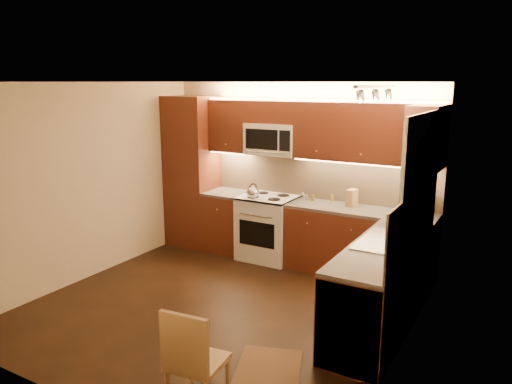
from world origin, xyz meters
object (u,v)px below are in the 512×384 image
Objects in this scene: stove at (268,227)px; toaster_oven at (418,204)px; microwave at (273,139)px; kettle at (253,191)px; dining_chair at (198,359)px; sink at (387,235)px; soap_bottle at (416,230)px; knife_block at (352,198)px.

toaster_oven reaches higher than stove.
kettle is at bearing -112.64° from microwave.
dining_chair is at bearing -46.41° from kettle.
sink is 4.40× the size of soap_bottle.
toaster_oven is at bearing 5.31° from stove.
sink is 2.22× the size of toaster_oven.
soap_bottle reaches higher than sink.
kettle reaches higher than dining_chair.
kettle is at bearing -125.15° from stove.
dining_chair is (-1.07, -2.37, -0.55)m from soap_bottle.
soap_bottle is at bearing 4.15° from kettle.
dining_chair is (-0.85, -3.45, -0.57)m from toaster_oven.
microwave reaches higher than knife_block.
microwave is 3.39× the size of knife_block.
microwave is at bearing 147.79° from sink.
stove is 4.37× the size of kettle.
kettle is 2.20m from toaster_oven.
kettle reaches higher than soap_bottle.
stove is at bearing 150.64° from sink.
toaster_oven is 1.98× the size of soap_bottle.
stove is at bearing -164.50° from knife_block.
toaster_oven reaches higher than sink.
microwave is at bearing 103.12° from dining_chair.
toaster_oven is at bearing 13.98° from knife_block.
knife_block is (1.19, 0.12, 0.55)m from stove.
stove is at bearing 162.73° from soap_bottle.
stove is 4.10× the size of knife_block.
soap_bottle reaches higher than stove.
kettle is at bearing 107.22° from dining_chair.
kettle is at bearing 156.52° from sink.
knife_block is (1.32, 0.32, -0.01)m from kettle.
sink is at bearing -131.45° from soap_bottle.
knife_block is at bearing 123.09° from sink.
kettle is at bearing 168.14° from soap_bottle.
microwave is at bearing 159.82° from soap_bottle.
sink is 2.33m from kettle.
stove reaches higher than dining_chair.
microwave reaches higher than kettle.
knife_block is at bearing -0.56° from microwave.
microwave reaches higher than dining_chair.
microwave is 2.57m from soap_bottle.
soap_bottle is (2.24, -1.03, -0.72)m from microwave.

